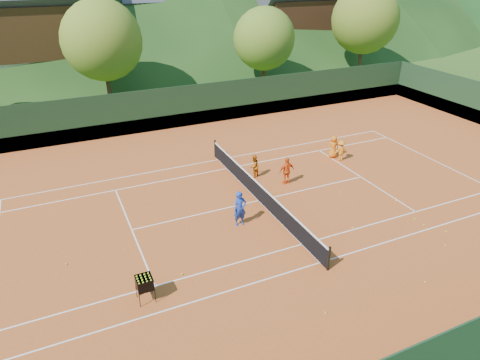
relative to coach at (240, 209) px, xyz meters
name	(u,v)px	position (x,y,z in m)	size (l,w,h in m)	color
ground	(259,201)	(1.78, 1.60, -0.86)	(400.00, 400.00, 0.00)	#2D4C17
clay_court	(259,201)	(1.78, 1.60, -0.85)	(40.00, 24.00, 0.02)	#AE4A1C
coach	(240,209)	(0.00, 0.00, 0.00)	(0.61, 0.40, 1.68)	#1A3AAD
student_a	(254,166)	(2.72, 4.12, -0.18)	(0.64, 0.50, 1.31)	orange
student_b	(287,171)	(3.97, 2.65, -0.07)	(0.90, 0.38, 1.54)	#F65815
student_c	(333,147)	(8.32, 4.53, -0.14)	(0.68, 0.44, 1.40)	orange
student_d	(341,151)	(8.46, 3.94, -0.20)	(0.83, 0.48, 1.28)	orange
tennis_ball_0	(425,282)	(4.69, -6.53, -0.81)	(0.07, 0.07, 0.07)	#CDEF27
tennis_ball_1	(415,219)	(7.61, -3.01, -0.81)	(0.07, 0.07, 0.07)	#CDEF27
tennis_ball_2	(284,219)	(2.04, -0.45, -0.81)	(0.07, 0.07, 0.07)	#CDEF27
tennis_ball_3	(396,201)	(8.03, -1.32, -0.81)	(0.07, 0.07, 0.07)	#CDEF27
tennis_ball_4	(301,241)	(1.84, -2.29, -0.81)	(0.07, 0.07, 0.07)	#CDEF27
tennis_ball_5	(283,225)	(1.73, -0.90, -0.81)	(0.07, 0.07, 0.07)	#CDEF27
tennis_ball_7	(182,274)	(-3.49, -2.29, -0.81)	(0.07, 0.07, 0.07)	#CDEF27
tennis_ball_8	(446,231)	(8.12, -4.38, -0.81)	(0.07, 0.07, 0.07)	#CDEF27
tennis_ball_9	(66,264)	(-7.51, 0.20, -0.81)	(0.07, 0.07, 0.07)	#CDEF27
tennis_ball_10	(446,245)	(7.27, -5.13, -0.81)	(0.07, 0.07, 0.07)	#CDEF27
tennis_ball_11	(424,225)	(7.62, -3.57, -0.81)	(0.07, 0.07, 0.07)	#CDEF27
tennis_ball_13	(341,192)	(6.03, 0.56, -0.81)	(0.07, 0.07, 0.07)	#CDEF27
tennis_ball_14	(353,228)	(4.51, -2.42, -0.81)	(0.07, 0.07, 0.07)	#CDEF27
tennis_ball_15	(275,211)	(1.97, 0.29, -0.81)	(0.07, 0.07, 0.07)	#CDEF27
tennis_ball_16	(330,236)	(3.19, -2.51, -0.81)	(0.07, 0.07, 0.07)	#CDEF27
tennis_ball_17	(326,313)	(0.37, -6.29, -0.81)	(0.07, 0.07, 0.07)	#CDEF27
court_lines	(259,200)	(1.78, 1.60, -0.84)	(23.83, 11.03, 0.00)	white
tennis_net	(259,192)	(1.78, 1.60, -0.34)	(0.10, 12.07, 1.10)	black
perimeter_fence	(259,179)	(1.78, 1.60, 0.41)	(40.40, 24.24, 3.00)	black
ball_hopper	(144,283)	(-5.07, -3.08, -0.09)	(0.57, 0.57, 1.00)	black
chalet_left	(18,23)	(-8.22, 31.60, 4.79)	(13.80, 9.93, 12.92)	beige
chalet_mid	(173,18)	(7.78, 35.60, 4.13)	(12.65, 8.82, 11.45)	beige
chalet_right	(297,13)	(21.78, 31.60, 4.40)	(11.50, 8.82, 11.91)	beige
tree_b	(102,40)	(-2.22, 21.60, 4.33)	(6.40, 6.40, 8.40)	#3C2518
tree_c	(264,39)	(11.78, 20.60, 3.68)	(5.60, 5.60, 7.35)	#41281A
tree_d	(365,19)	(23.78, 21.60, 4.66)	(6.80, 6.80, 8.93)	#412A1A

